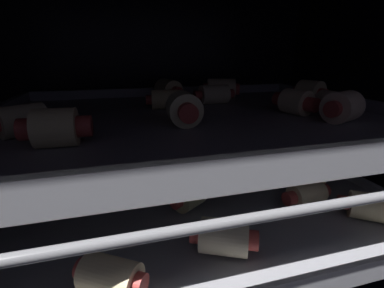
# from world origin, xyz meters

# --- Properties ---
(ground_plane) EXTENTS (0.57, 0.45, 0.01)m
(ground_plane) POSITION_xyz_m (0.00, 0.00, -0.01)
(ground_plane) COLOR black
(oven_wall_back) EXTENTS (0.57, 0.01, 0.42)m
(oven_wall_back) POSITION_xyz_m (0.00, 0.22, 0.21)
(oven_wall_back) COLOR black
(oven_wall_back) RESTS_ON ground_plane
(oven_wall_right) EXTENTS (0.01, 0.42, 0.42)m
(oven_wall_right) POSITION_xyz_m (0.28, 0.00, 0.21)
(oven_wall_right) COLOR black
(oven_wall_right) RESTS_ON ground_plane
(oven_rack_lower) EXTENTS (0.52, 0.42, 0.01)m
(oven_rack_lower) POSITION_xyz_m (0.00, 0.00, 0.11)
(oven_rack_lower) COLOR slate
(baking_tray_lower) EXTENTS (0.44, 0.34, 0.02)m
(baking_tray_lower) POSITION_xyz_m (0.00, 0.00, 0.12)
(baking_tray_lower) COLOR gray
(baking_tray_lower) RESTS_ON oven_rack_lower
(pig_in_blanket_lower_0) EXTENTS (0.05, 0.05, 0.03)m
(pig_in_blanket_lower_0) POSITION_xyz_m (-0.10, -0.13, 0.14)
(pig_in_blanket_lower_0) COLOR beige
(pig_in_blanket_lower_0) RESTS_ON baking_tray_lower
(pig_in_blanket_lower_1) EXTENTS (0.05, 0.04, 0.03)m
(pig_in_blanket_lower_1) POSITION_xyz_m (-0.02, -0.04, 0.14)
(pig_in_blanket_lower_1) COLOR beige
(pig_in_blanket_lower_1) RESTS_ON baking_tray_lower
(pig_in_blanket_lower_2) EXTENTS (0.05, 0.05, 0.03)m
(pig_in_blanket_lower_2) POSITION_xyz_m (0.15, -0.03, 0.14)
(pig_in_blanket_lower_2) COLOR beige
(pig_in_blanket_lower_2) RESTS_ON baking_tray_lower
(pig_in_blanket_lower_3) EXTENTS (0.06, 0.05, 0.03)m
(pig_in_blanket_lower_3) POSITION_xyz_m (0.16, -0.11, 0.14)
(pig_in_blanket_lower_3) COLOR beige
(pig_in_blanket_lower_3) RESTS_ON baking_tray_lower
(pig_in_blanket_lower_4) EXTENTS (0.06, 0.03, 0.03)m
(pig_in_blanket_lower_4) POSITION_xyz_m (0.11, -0.07, 0.14)
(pig_in_blanket_lower_4) COLOR beige
(pig_in_blanket_lower_4) RESTS_ON baking_tray_lower
(pig_in_blanket_lower_5) EXTENTS (0.05, 0.04, 0.03)m
(pig_in_blanket_lower_5) POSITION_xyz_m (-0.05, 0.10, 0.14)
(pig_in_blanket_lower_5) COLOR beige
(pig_in_blanket_lower_5) RESTS_ON baking_tray_lower
(pig_in_blanket_lower_6) EXTENTS (0.06, 0.05, 0.03)m
(pig_in_blanket_lower_6) POSITION_xyz_m (-0.01, -0.12, 0.14)
(pig_in_blanket_lower_6) COLOR beige
(pig_in_blanket_lower_6) RESTS_ON baking_tray_lower
(pig_in_blanket_lower_7) EXTENTS (0.06, 0.04, 0.03)m
(pig_in_blanket_lower_7) POSITION_xyz_m (0.09, 0.05, 0.14)
(pig_in_blanket_lower_7) COLOR beige
(pig_in_blanket_lower_7) RESTS_ON baking_tray_lower
(oven_rack_upper) EXTENTS (0.52, 0.42, 0.01)m
(oven_rack_upper) POSITION_xyz_m (0.00, 0.00, 0.21)
(oven_rack_upper) COLOR slate
(baking_tray_upper) EXTENTS (0.44, 0.34, 0.02)m
(baking_tray_upper) POSITION_xyz_m (0.00, 0.00, 0.22)
(baking_tray_upper) COLOR gray
(baking_tray_upper) RESTS_ON oven_rack_upper
(pig_in_blanket_upper_0) EXTENTS (0.05, 0.04, 0.03)m
(pig_in_blanket_upper_0) POSITION_xyz_m (0.14, -0.07, 0.24)
(pig_in_blanket_upper_0) COLOR beige
(pig_in_blanket_upper_0) RESTS_ON baking_tray_upper
(pig_in_blanket_upper_1) EXTENTS (0.03, 0.05, 0.03)m
(pig_in_blanket_upper_1) POSITION_xyz_m (-0.02, -0.04, 0.24)
(pig_in_blanket_upper_1) COLOR beige
(pig_in_blanket_upper_1) RESTS_ON baking_tray_upper
(pig_in_blanket_upper_2) EXTENTS (0.04, 0.05, 0.03)m
(pig_in_blanket_upper_2) POSITION_xyz_m (0.17, 0.02, 0.24)
(pig_in_blanket_upper_2) COLOR beige
(pig_in_blanket_upper_2) RESTS_ON baking_tray_upper
(pig_in_blanket_upper_3) EXTENTS (0.06, 0.03, 0.03)m
(pig_in_blanket_upper_3) POSITION_xyz_m (0.05, 0.07, 0.23)
(pig_in_blanket_upper_3) COLOR beige
(pig_in_blanket_upper_3) RESTS_ON baking_tray_upper
(pig_in_blanket_upper_4) EXTENTS (0.04, 0.06, 0.03)m
(pig_in_blanket_upper_4) POSITION_xyz_m (0.12, -0.02, 0.24)
(pig_in_blanket_upper_4) COLOR beige
(pig_in_blanket_upper_4) RESTS_ON baking_tray_upper
(pig_in_blanket_upper_5) EXTENTS (0.05, 0.03, 0.03)m
(pig_in_blanket_upper_5) POSITION_xyz_m (-0.13, -0.08, 0.24)
(pig_in_blanket_upper_5) COLOR beige
(pig_in_blanket_upper_5) RESTS_ON baking_tray_upper
(pig_in_blanket_upper_6) EXTENTS (0.06, 0.04, 0.03)m
(pig_in_blanket_upper_6) POSITION_xyz_m (0.07, 0.10, 0.24)
(pig_in_blanket_upper_6) COLOR beige
(pig_in_blanket_upper_6) RESTS_ON baking_tray_upper
(pig_in_blanket_upper_7) EXTENTS (0.05, 0.03, 0.02)m
(pig_in_blanket_upper_7) POSITION_xyz_m (-0.02, 0.05, 0.23)
(pig_in_blanket_upper_7) COLOR beige
(pig_in_blanket_upper_7) RESTS_ON baking_tray_upper
(pig_in_blanket_upper_8) EXTENTS (0.06, 0.04, 0.03)m
(pig_in_blanket_upper_8) POSITION_xyz_m (-0.17, -0.04, 0.23)
(pig_in_blanket_upper_8) COLOR beige
(pig_in_blanket_upper_8) RESTS_ON baking_tray_upper
(pig_in_blanket_upper_9) EXTENTS (0.04, 0.06, 0.03)m
(pig_in_blanket_upper_9) POSITION_xyz_m (-0.01, 0.12, 0.24)
(pig_in_blanket_upper_9) COLOR beige
(pig_in_blanket_upper_9) RESTS_ON baking_tray_upper
(pig_in_blanket_upper_10) EXTENTS (0.03, 0.06, 0.03)m
(pig_in_blanket_upper_10) POSITION_xyz_m (0.16, -0.03, 0.23)
(pig_in_blanket_upper_10) COLOR beige
(pig_in_blanket_upper_10) RESTS_ON baking_tray_upper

